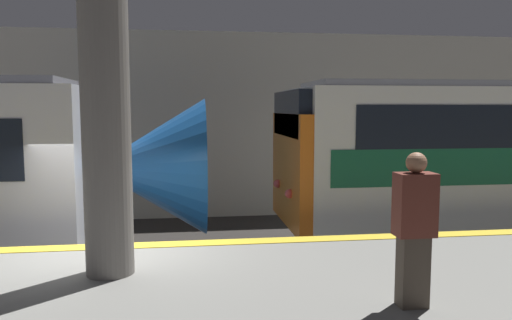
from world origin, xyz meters
TOP-DOWN VIEW (x-y plane):
  - ground_plane at (0.00, 0.00)m, footprint 120.00×120.00m
  - station_rear_barrier at (0.00, 6.77)m, footprint 50.00×0.15m
  - support_pillar_near at (0.40, -1.32)m, footprint 0.56×0.56m
  - person_waiting at (3.52, -2.74)m, footprint 0.38×0.24m

SIDE VIEW (x-z plane):
  - ground_plane at x=0.00m, z-range 0.00..0.00m
  - person_waiting at x=3.52m, z-range 1.16..2.70m
  - station_rear_barrier at x=0.00m, z-range 0.00..5.18m
  - support_pillar_near at x=0.40m, z-range 1.13..5.05m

